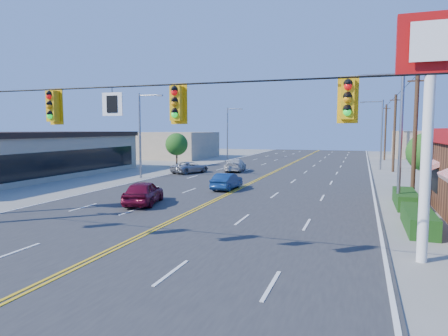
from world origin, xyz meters
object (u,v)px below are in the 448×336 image
(car_magenta, at_px, (144,193))
(car_white, at_px, (235,166))
(signal_span, at_px, (79,122))
(car_silver, at_px, (190,168))
(kfc_pylon, at_px, (430,88))
(car_blue, at_px, (227,182))

(car_magenta, xyz_separation_m, car_white, (-0.48, 20.28, -0.03))
(signal_span, distance_m, car_magenta, 11.49)
(car_silver, bearing_deg, signal_span, 128.75)
(car_white, bearing_deg, kfc_pylon, 110.61)
(kfc_pylon, relative_size, car_white, 1.76)
(car_white, height_order, car_silver, car_white)
(car_white, relative_size, car_silver, 1.11)
(signal_span, xyz_separation_m, car_white, (-4.05, 30.38, -4.19))
(kfc_pylon, bearing_deg, car_magenta, 157.45)
(car_blue, bearing_deg, kfc_pylon, 132.70)
(car_magenta, height_order, car_silver, car_magenta)
(signal_span, relative_size, car_white, 5.05)
(signal_span, bearing_deg, car_white, 97.60)
(car_blue, relative_size, car_white, 0.79)
(signal_span, distance_m, car_white, 30.93)
(car_magenta, distance_m, car_silver, 17.65)
(kfc_pylon, distance_m, car_magenta, 16.77)
(kfc_pylon, height_order, car_silver, kfc_pylon)
(signal_span, xyz_separation_m, car_magenta, (-3.57, 10.10, -4.16))
(car_blue, bearing_deg, car_magenta, 70.32)
(kfc_pylon, distance_m, car_white, 30.90)
(kfc_pylon, xyz_separation_m, car_magenta, (-14.69, 6.10, -5.31))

